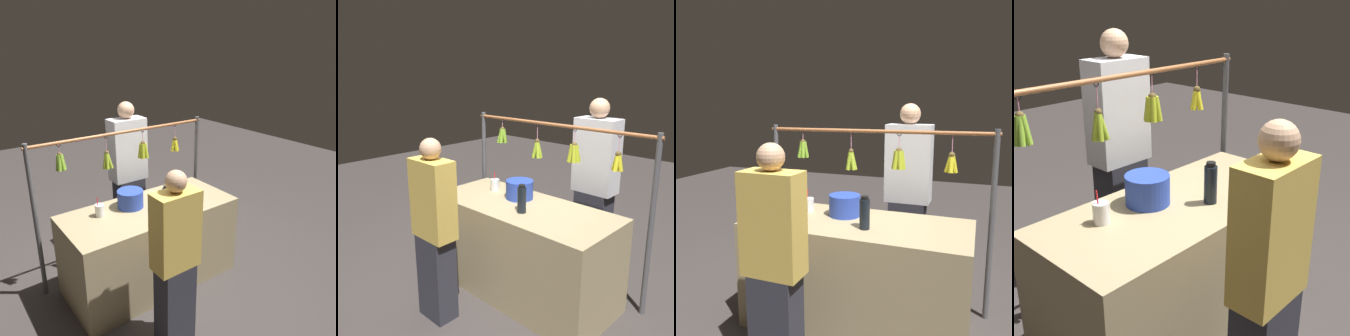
{
  "view_description": "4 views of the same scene",
  "coord_description": "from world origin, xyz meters",
  "views": [
    {
      "loc": [
        1.65,
        2.55,
        2.36
      ],
      "look_at": [
        -0.22,
        0.0,
        1.21
      ],
      "focal_mm": 36.55,
      "sensor_mm": 36.0,
      "label": 1
    },
    {
      "loc": [
        -2.05,
        2.36,
        2.03
      ],
      "look_at": [
        0.21,
        0.0,
        1.15
      ],
      "focal_mm": 40.03,
      "sensor_mm": 36.0,
      "label": 2
    },
    {
      "loc": [
        -0.86,
        2.51,
        1.72
      ],
      "look_at": [
        0.11,
        0.0,
        1.27
      ],
      "focal_mm": 38.32,
      "sensor_mm": 36.0,
      "label": 3
    },
    {
      "loc": [
        1.75,
        1.62,
        1.97
      ],
      "look_at": [
        -0.01,
        0.0,
        1.05
      ],
      "focal_mm": 48.79,
      "sensor_mm": 36.0,
      "label": 4
    }
  ],
  "objects": [
    {
      "name": "market_counter",
      "position": [
        0.0,
        0.0,
        0.43
      ],
      "size": [
        1.72,
        0.75,
        0.85
      ],
      "primitive_type": "cube",
      "color": "tan",
      "rests_on": "ground"
    },
    {
      "name": "vendor_person",
      "position": [
        -0.23,
        -0.82,
        0.87
      ],
      "size": [
        0.42,
        0.23,
        1.76
      ],
      "color": "#2D2D38",
      "rests_on": "ground"
    },
    {
      "name": "blue_bucket",
      "position": [
        0.15,
        -0.12,
        0.94
      ],
      "size": [
        0.25,
        0.25,
        0.17
      ],
      "primitive_type": "cylinder",
      "color": "#2843B3",
      "rests_on": "market_counter"
    },
    {
      "name": "drink_cup",
      "position": [
        0.47,
        -0.12,
        0.91
      ],
      "size": [
        0.09,
        0.09,
        0.19
      ],
      "color": "silver",
      "rests_on": "market_counter"
    },
    {
      "name": "ground_plane",
      "position": [
        0.0,
        0.0,
        0.0
      ],
      "size": [
        12.0,
        12.0,
        0.0
      ],
      "primitive_type": "plane",
      "color": "#3B3533"
    },
    {
      "name": "water_bottle",
      "position": [
        -0.1,
        0.13,
        0.97
      ],
      "size": [
        0.08,
        0.08,
        0.25
      ],
      "color": "black",
      "rests_on": "market_counter"
    },
    {
      "name": "display_rack",
      "position": [
        -0.0,
        -0.44,
        1.09
      ],
      "size": [
        2.01,
        0.12,
        1.56
      ],
      "color": "#4C4C51",
      "rests_on": "ground"
    },
    {
      "name": "customer_person",
      "position": [
        0.27,
        0.76,
        0.75
      ],
      "size": [
        0.36,
        0.2,
        1.52
      ],
      "color": "#2D2D38",
      "rests_on": "ground"
    }
  ]
}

